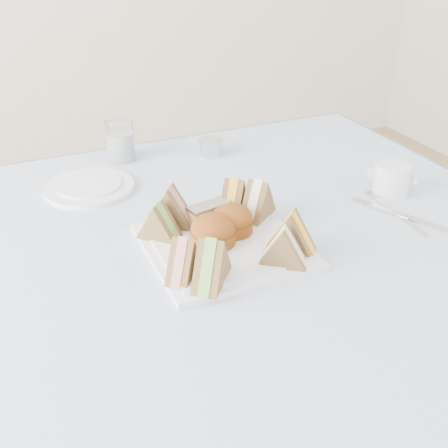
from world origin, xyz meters
name	(u,v)px	position (x,y,z in m)	size (l,w,h in m)	color
table	(257,383)	(0.00, 0.00, 0.37)	(0.90, 0.90, 0.74)	brown
tablecloth	(262,233)	(0.00, 0.00, 0.74)	(1.02, 1.02, 0.01)	#B4CAF7
serving_plate	(224,246)	(-0.09, -0.03, 0.75)	(0.26, 0.26, 0.01)	white
sandwich_fl_a	(184,257)	(-0.18, -0.09, 0.79)	(0.08, 0.04, 0.07)	brown
sandwich_fl_b	(212,260)	(-0.15, -0.12, 0.80)	(0.09, 0.04, 0.08)	brown
sandwich_fr_a	(291,231)	(0.00, -0.09, 0.79)	(0.08, 0.04, 0.07)	brown
sandwich_fr_b	(284,245)	(-0.03, -0.12, 0.79)	(0.08, 0.04, 0.07)	brown
sandwich_bl_a	(159,221)	(-0.18, 0.04, 0.79)	(0.08, 0.04, 0.07)	brown
sandwich_bl_b	(171,206)	(-0.15, 0.07, 0.80)	(0.09, 0.04, 0.08)	brown
sandwich_br_a	(258,199)	(0.01, 0.03, 0.80)	(0.09, 0.04, 0.08)	brown
sandwich_br_b	(234,195)	(-0.03, 0.07, 0.79)	(0.08, 0.04, 0.07)	brown
scone_left	(213,231)	(-0.11, -0.02, 0.78)	(0.08, 0.08, 0.05)	brown
scone_right	(232,220)	(-0.06, 0.00, 0.78)	(0.07, 0.07, 0.05)	brown
pastry_slice	(209,213)	(-0.08, 0.05, 0.78)	(0.08, 0.03, 0.04)	beige
side_plate	(89,187)	(-0.25, 0.30, 0.75)	(0.19, 0.19, 0.01)	white
water_glass	(120,141)	(-0.14, 0.43, 0.79)	(0.06, 0.06, 0.09)	white
tea_strainer	(211,148)	(0.06, 0.37, 0.76)	(0.06, 0.06, 0.03)	silver
knife	(398,214)	(0.26, -0.05, 0.75)	(0.02, 0.20, 0.00)	silver
fork	(400,217)	(0.26, -0.06, 0.75)	(0.01, 0.16, 0.00)	silver
creamer_jug	(392,179)	(0.31, 0.03, 0.78)	(0.07, 0.07, 0.06)	white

